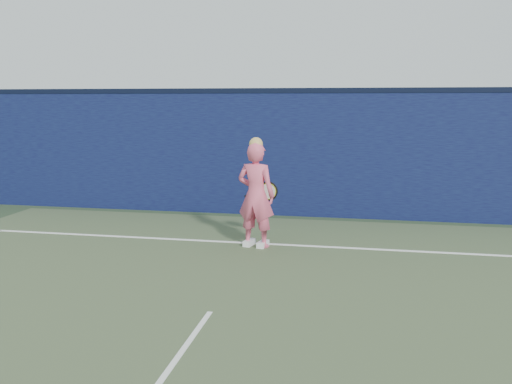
# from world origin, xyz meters

# --- Properties ---
(ground) EXTENTS (80.00, 80.00, 0.00)m
(ground) POSITION_xyz_m (0.00, 0.00, 0.00)
(ground) COLOR #293B24
(ground) RESTS_ON ground
(backstop_wall) EXTENTS (24.00, 0.40, 2.50)m
(backstop_wall) POSITION_xyz_m (0.00, 6.50, 1.25)
(backstop_wall) COLOR #0C0D37
(backstop_wall) RESTS_ON ground
(wall_cap) EXTENTS (24.00, 0.42, 0.10)m
(wall_cap) POSITION_xyz_m (0.00, 6.50, 2.55)
(wall_cap) COLOR black
(wall_cap) RESTS_ON backstop_wall
(player) EXTENTS (0.69, 0.52, 1.78)m
(player) POSITION_xyz_m (-0.02, 3.85, 0.86)
(player) COLOR #E65979
(player) RESTS_ON ground
(racket) EXTENTS (0.61, 0.20, 0.34)m
(racket) POSITION_xyz_m (0.07, 4.27, 0.84)
(racket) COLOR black
(racket) RESTS_ON ground
(court_lines) EXTENTS (11.00, 12.04, 0.01)m
(court_lines) POSITION_xyz_m (0.00, -0.33, 0.01)
(court_lines) COLOR white
(court_lines) RESTS_ON court_surface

